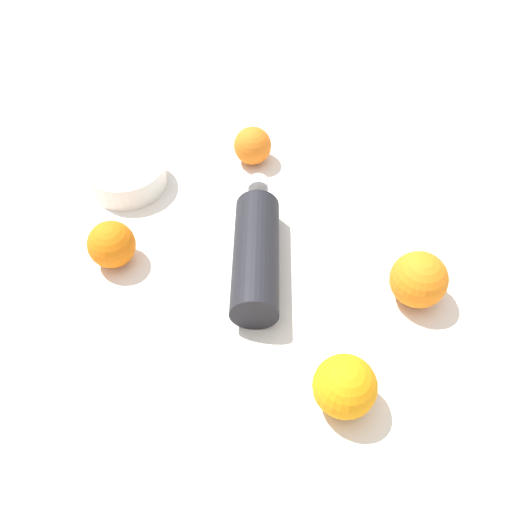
{
  "coord_description": "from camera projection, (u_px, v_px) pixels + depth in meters",
  "views": [
    {
      "loc": [
        0.54,
        -0.17,
        0.65
      ],
      "look_at": [
        0.04,
        -0.05,
        0.03
      ],
      "focal_mm": 38.32,
      "sensor_mm": 36.0,
      "label": 1
    }
  ],
  "objects": [
    {
      "name": "ceramic_bowl",
      "position": [
        126.0,
        174.0,
        0.94
      ],
      "size": [
        0.14,
        0.14,
        0.04
      ],
      "primitive_type": "cylinder",
      "color": "white",
      "rests_on": "ground_plane"
    },
    {
      "name": "ground_plane",
      "position": [
        280.0,
        246.0,
        0.87
      ],
      "size": [
        2.4,
        2.4,
        0.0
      ],
      "primitive_type": "plane",
      "color": "silver"
    },
    {
      "name": "orange_3",
      "position": [
        419.0,
        280.0,
        0.77
      ],
      "size": [
        0.08,
        0.08,
        0.08
      ],
      "primitive_type": "sphere",
      "color": "orange",
      "rests_on": "ground_plane"
    },
    {
      "name": "orange_0",
      "position": [
        112.0,
        245.0,
        0.82
      ],
      "size": [
        0.07,
        0.07,
        0.07
      ],
      "primitive_type": "sphere",
      "color": "orange",
      "rests_on": "ground_plane"
    },
    {
      "name": "water_bottle",
      "position": [
        256.0,
        245.0,
        0.82
      ],
      "size": [
        0.28,
        0.13,
        0.07
      ],
      "rotation": [
        0.0,
        0.0,
        2.88
      ],
      "color": "black",
      "rests_on": "ground_plane"
    },
    {
      "name": "orange_1",
      "position": [
        345.0,
        386.0,
        0.67
      ],
      "size": [
        0.08,
        0.08,
        0.08
      ],
      "primitive_type": "sphere",
      "color": "orange",
      "rests_on": "ground_plane"
    },
    {
      "name": "orange_2",
      "position": [
        253.0,
        146.0,
        0.97
      ],
      "size": [
        0.07,
        0.07,
        0.07
      ],
      "primitive_type": "sphere",
      "color": "orange",
      "rests_on": "ground_plane"
    }
  ]
}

